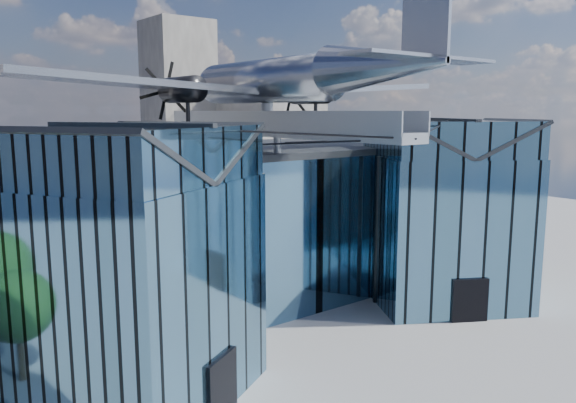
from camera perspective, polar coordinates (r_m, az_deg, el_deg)
ground_plane at (r=32.36m, az=2.24°, el=-13.15°), size 120.00×120.00×0.00m
museum at (r=35.23m, az=-3.82°, el=-1.88°), size 32.88×24.50×17.60m
bg_towers at (r=76.24m, az=-22.26°, el=6.81°), size 77.00×24.50×26.00m
tree_plaza_e at (r=44.67m, az=20.70°, el=-2.22°), size 4.84×4.84×5.78m
tree_side_e at (r=48.19m, az=16.93°, el=-2.12°), size 3.40×3.40×4.69m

